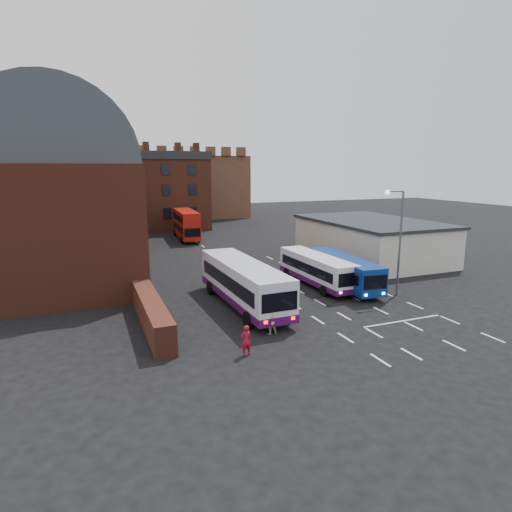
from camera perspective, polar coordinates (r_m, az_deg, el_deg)
name	(u,v)px	position (r m, az deg, el deg)	size (l,w,h in m)	color
ground	(312,316)	(29.08, 7.45, -7.96)	(180.00, 180.00, 0.00)	black
railway_station	(61,190)	(44.89, -24.57, 7.96)	(12.00, 28.00, 16.00)	#602B1E
forecourt_wall	(152,313)	(27.47, -13.75, -7.41)	(1.20, 10.00, 1.80)	#602B1E
cream_building	(370,239)	(48.00, 15.01, 2.19)	(10.40, 16.40, 4.25)	beige
brick_terrace	(135,195)	(70.34, -15.82, 7.78)	(22.00, 10.00, 11.00)	brown
castle_keep	(183,186)	(91.99, -9.72, 9.18)	(22.00, 22.00, 12.00)	brown
bus_white_outbound	(243,281)	(30.37, -1.71, -3.32)	(3.14, 11.68, 3.17)	silver
bus_white_inbound	(316,268)	(36.18, 8.04, -1.56)	(2.49, 9.44, 2.56)	white
bus_blue	(344,269)	(36.05, 11.70, -1.75)	(3.05, 9.53, 2.56)	navy
bus_red_double	(186,224)	(59.94, -9.30, 4.23)	(3.05, 10.16, 4.01)	#AF140A
street_lamp	(398,233)	(34.13, 18.35, 2.98)	(1.66, 0.36, 8.15)	#52565D
pedestrian_red	(246,340)	(22.89, -1.35, -11.18)	(0.61, 0.40, 1.66)	maroon
pedestrian_beige	(270,321)	(25.63, 1.91, -8.61)	(0.82, 0.64, 1.68)	tan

